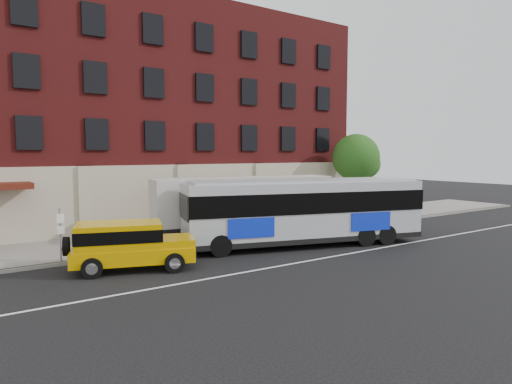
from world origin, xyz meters
TOP-DOWN VIEW (x-y plane):
  - ground at (0.00, 0.00)m, footprint 120.00×120.00m
  - sidewalk at (0.00, 9.00)m, footprint 60.00×6.00m
  - kerb at (0.00, 6.00)m, footprint 60.00×0.25m
  - lane_line at (0.00, 0.50)m, footprint 60.00×0.12m
  - building at (-0.01, 16.92)m, footprint 30.00×12.10m
  - sign_pole at (-8.50, 6.15)m, footprint 0.30×0.20m
  - street_tree at (13.54, 9.48)m, footprint 3.60×3.60m
  - city_bus at (3.01, 3.26)m, footprint 13.02×6.17m
  - yellow_suv at (-6.39, 3.63)m, footprint 5.37×3.52m
  - shipping_container at (1.58, 6.93)m, footprint 10.71×3.92m

SIDE VIEW (x-z plane):
  - ground at x=0.00m, z-range 0.00..0.00m
  - lane_line at x=0.00m, z-range 0.00..0.01m
  - sidewalk at x=0.00m, z-range 0.00..0.15m
  - kerb at x=0.00m, z-range 0.00..0.15m
  - yellow_suv at x=-6.39m, z-range 0.15..2.15m
  - sign_pole at x=-8.50m, z-range 0.20..2.70m
  - shipping_container at x=1.58m, z-range -0.02..3.48m
  - city_bus at x=3.01m, z-range 0.18..3.68m
  - street_tree at x=13.54m, z-range 1.31..7.51m
  - building at x=-0.01m, z-range 0.08..15.08m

